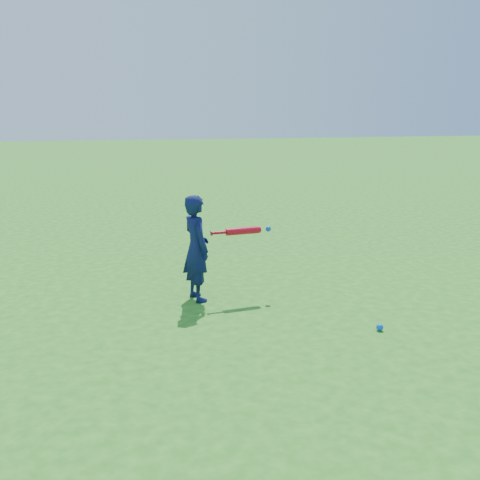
# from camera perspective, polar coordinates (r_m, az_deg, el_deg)

# --- Properties ---
(ground) EXTENTS (80.00, 80.00, 0.00)m
(ground) POSITION_cam_1_polar(r_m,az_deg,el_deg) (5.90, -7.62, -6.41)
(ground) COLOR #24731B
(ground) RESTS_ON ground
(child) EXTENTS (0.35, 0.46, 1.15)m
(child) POSITION_cam_1_polar(r_m,az_deg,el_deg) (5.74, -4.68, -0.88)
(child) COLOR #0E1545
(child) RESTS_ON ground
(ground_ball_blue) EXTENTS (0.07, 0.07, 0.07)m
(ground_ball_blue) POSITION_cam_1_polar(r_m,az_deg,el_deg) (5.22, 14.68, -9.00)
(ground_ball_blue) COLOR blue
(ground_ball_blue) RESTS_ON ground
(bat_swing) EXTENTS (0.70, 0.10, 0.08)m
(bat_swing) POSITION_cam_1_polar(r_m,az_deg,el_deg) (5.83, 0.54, 1.00)
(bat_swing) COLOR red
(bat_swing) RESTS_ON ground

